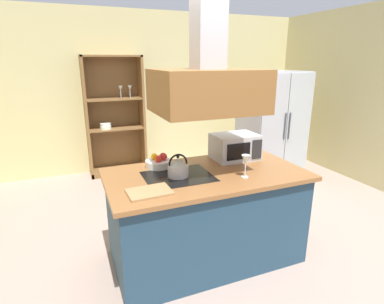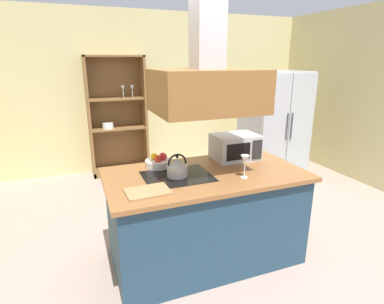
# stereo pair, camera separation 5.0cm
# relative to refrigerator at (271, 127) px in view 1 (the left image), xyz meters

# --- Properties ---
(ground_plane) EXTENTS (7.80, 7.80, 0.00)m
(ground_plane) POSITION_rel_refrigerator_xyz_m (-1.68, -1.55, -0.87)
(ground_plane) COLOR #A38B80
(wall_back) EXTENTS (6.00, 0.12, 2.70)m
(wall_back) POSITION_rel_refrigerator_xyz_m (-1.68, 1.45, 0.48)
(wall_back) COLOR beige
(wall_back) RESTS_ON ground
(kitchen_island) EXTENTS (1.83, 0.98, 0.90)m
(kitchen_island) POSITION_rel_refrigerator_xyz_m (-1.87, -1.58, -0.41)
(kitchen_island) COLOR navy
(kitchen_island) RESTS_ON ground
(range_hood) EXTENTS (0.90, 0.70, 1.24)m
(range_hood) POSITION_rel_refrigerator_xyz_m (-1.87, -1.58, 0.89)
(range_hood) COLOR brown
(refrigerator) EXTENTS (0.90, 0.78, 1.73)m
(refrigerator) POSITION_rel_refrigerator_xyz_m (0.00, 0.00, 0.00)
(refrigerator) COLOR #B9BAC9
(refrigerator) RESTS_ON ground
(dish_cabinet) EXTENTS (0.95, 0.40, 1.97)m
(dish_cabinet) POSITION_rel_refrigerator_xyz_m (-2.28, 1.23, 0.01)
(dish_cabinet) COLOR brown
(dish_cabinet) RESTS_ON ground
(kettle) EXTENTS (0.19, 0.19, 0.21)m
(kettle) POSITION_rel_refrigerator_xyz_m (-2.14, -1.58, 0.12)
(kettle) COLOR beige
(kettle) RESTS_ON kitchen_island
(cutting_board) EXTENTS (0.35, 0.25, 0.02)m
(cutting_board) POSITION_rel_refrigerator_xyz_m (-2.47, -1.83, 0.04)
(cutting_board) COLOR #AA7E4F
(cutting_board) RESTS_ON kitchen_island
(microwave) EXTENTS (0.46, 0.35, 0.26)m
(microwave) POSITION_rel_refrigerator_xyz_m (-1.41, -1.31, 0.16)
(microwave) COLOR #B7BABF
(microwave) RESTS_ON kitchen_island
(wine_glass_on_counter) EXTENTS (0.08, 0.08, 0.21)m
(wine_glass_on_counter) POSITION_rel_refrigerator_xyz_m (-1.60, -1.82, 0.18)
(wine_glass_on_counter) COLOR silver
(wine_glass_on_counter) RESTS_ON kitchen_island
(fruit_bowl) EXTENTS (0.25, 0.25, 0.14)m
(fruit_bowl) POSITION_rel_refrigerator_xyz_m (-2.23, -1.27, 0.08)
(fruit_bowl) COLOR silver
(fruit_bowl) RESTS_ON kitchen_island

